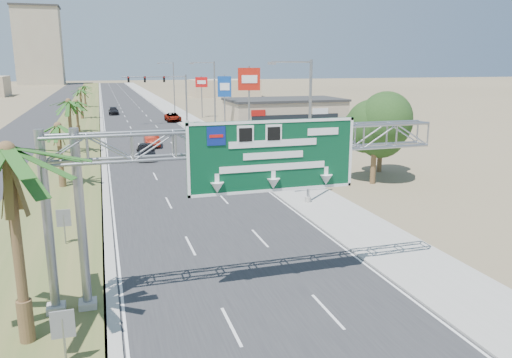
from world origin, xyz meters
The scene contains 29 objects.
road centered at (0.00, 110.00, 0.01)m, with size 12.00×300.00×0.02m, color #28282B.
sidewalk_right centered at (8.50, 110.00, 0.05)m, with size 4.00×300.00×0.10m, color #9E9B93.
median_grass centered at (-10.00, 110.00, 0.06)m, with size 7.00×300.00×0.12m, color #475D29.
opposing_road centered at (-17.00, 110.00, 0.01)m, with size 8.00×300.00×0.02m, color #28282B.
sign_gantry centered at (-1.06, 9.93, 6.06)m, with size 16.75×1.24×7.50m.
palm_near centered at (-9.20, 8.00, 6.93)m, with size 5.70×5.70×8.35m.
palm_row_b centered at (-9.50, 32.00, 4.90)m, with size 3.99×3.99×5.95m.
palm_row_c centered at (-9.50, 48.00, 5.66)m, with size 3.99×3.99×6.75m.
palm_row_d centered at (-9.50, 66.00, 4.42)m, with size 3.99×3.99×5.45m.
palm_row_e centered at (-9.50, 85.00, 5.09)m, with size 3.99×3.99×6.15m.
palm_row_f centered at (-9.50, 110.00, 4.71)m, with size 3.99×3.99×5.75m.
streetlight_near centered at (7.30, 22.00, 4.69)m, with size 3.27×0.44×10.00m.
streetlight_mid centered at (7.30, 52.00, 4.69)m, with size 3.27×0.44×10.00m.
streetlight_far centered at (7.30, 88.00, 4.69)m, with size 3.27×0.44×10.00m.
signal_mast centered at (5.17, 71.97, 4.85)m, with size 10.28×0.71×8.00m.
store_building centered at (22.00, 66.00, 2.00)m, with size 18.00×10.00×4.00m, color tan.
oak_near centered at (15.00, 26.00, 4.53)m, with size 4.50×4.50×6.80m.
oak_far centered at (18.00, 30.00, 3.82)m, with size 3.50×3.50×5.60m.
median_signback_a centered at (-7.80, 6.00, 1.45)m, with size 0.75×0.08×2.08m.
median_signback_b centered at (-8.50, 18.00, 1.45)m, with size 0.75×0.08×2.08m.
tower_distant centered at (-32.00, 250.00, 17.50)m, with size 20.00×16.00×35.00m, color tan.
building_distant_right centered at (30.00, 140.00, 2.50)m, with size 20.00×12.00×5.00m, color tan.
car_left_lane centered at (-2.00, 42.63, 0.83)m, with size 1.97×4.89×1.67m, color black.
car_mid_lane centered at (-0.60, 50.80, 0.81)m, with size 1.72×4.92×1.62m, color #691309.
car_right_lane centered at (5.50, 76.49, 0.73)m, with size 2.42×5.25×1.46m, color gray.
car_far centered at (-3.91, 91.83, 0.67)m, with size 1.88×4.62×1.34m, color black.
pole_sign_red_near centered at (9.37, 43.15, 7.50)m, with size 2.42×0.72×9.48m.
pole_sign_blue centered at (11.45, 63.08, 6.06)m, with size 1.98×0.96×8.11m.
pole_sign_red_far centered at (11.57, 81.31, 5.90)m, with size 2.22×0.72×7.53m.
Camera 1 is at (-6.16, -9.66, 9.74)m, focal length 35.00 mm.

